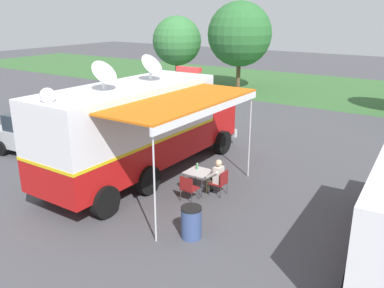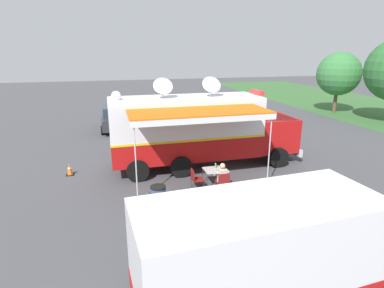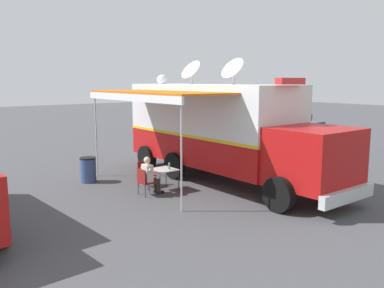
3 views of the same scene
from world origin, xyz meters
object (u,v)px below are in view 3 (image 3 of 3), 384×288
Objects in this scene: folding_chair_at_table at (145,180)px; folding_chair_beside_table at (146,172)px; traffic_cone at (142,149)px; car_behind_truck at (290,129)px; command_truck at (223,128)px; seated_responder at (150,175)px; car_far_corner at (296,141)px; folding_table at (163,171)px; water_bottle at (169,166)px; trash_bin at (88,170)px.

folding_chair_at_table and folding_chair_beside_table have the same top height.
traffic_cone is 0.14× the size of car_behind_truck.
folding_chair_at_table is (3.30, -0.02, -1.43)m from command_truck.
folding_chair_beside_table is (-0.64, -0.99, 0.00)m from folding_chair_at_table.
car_far_corner is at bearing -174.64° from seated_responder.
command_truck is at bearing 179.64° from seated_responder.
folding_table is 3.58× the size of water_bottle.
folding_chair_at_table is 8.65m from car_far_corner.
folding_chair_at_table is at bearing 5.24° from car_far_corner.
folding_table is 0.88× the size of trash_bin.
water_bottle is 0.05× the size of car_behind_truck.
folding_chair_beside_table is 1.10m from seated_responder.
seated_responder is 7.19m from traffic_cone.
folding_chair_at_table is at bearing 17.91° from car_behind_truck.
water_bottle is 1.00m from folding_chair_at_table.
seated_responder is at bearing -0.36° from command_truck.
folding_chair_at_table is at bearing 59.64° from traffic_cone.
traffic_cone is 8.75m from car_behind_truck.
folding_table is 0.92× the size of folding_chair_beside_table.
trash_bin is (0.88, -2.77, -0.20)m from seated_responder.
trash_bin is (1.49, -2.63, -0.22)m from folding_table.
folding_chair_beside_table is at bearing -122.76° from folding_chair_at_table.
folding_table is 0.18× the size of car_far_corner.
car_far_corner reaches higher than folding_chair_beside_table.
car_far_corner is at bearing 131.95° from traffic_cone.
trash_bin is at bearing -72.42° from seated_responder.
car_behind_truck is (-8.40, 2.37, 0.60)m from traffic_cone.
traffic_cone is at bearing -113.48° from water_bottle.
car_far_corner is (-7.81, -0.65, 0.21)m from folding_table.
folding_chair_beside_table is at bearing 14.27° from car_behind_truck.
command_truck is at bearing 24.07° from car_behind_truck.
folding_chair_beside_table is 2.22m from trash_bin.
seated_responder is at bearing 179.88° from folding_chair_at_table.
folding_table is 1.38× the size of traffic_cone.
car_behind_truck reaches higher than trash_bin.
trash_bin is at bearing -53.25° from folding_chair_beside_table.
traffic_cone is 0.13× the size of car_far_corner.
seated_responder reaches higher than folding_chair_at_table.
seated_responder is at bearing 13.21° from folding_table.
traffic_cone is (-3.49, -6.28, -0.37)m from seated_responder.
folding_chair_beside_table is (2.66, -1.01, -1.43)m from command_truck.
folding_table is 7.84m from car_far_corner.
car_behind_truck is at bearing -161.56° from folding_table.
command_truck is 6.52m from traffic_cone.
water_bottle is 0.25× the size of trash_bin.
traffic_cone is at bearing -48.05° from car_far_corner.
car_far_corner is (-5.31, -0.81, -1.07)m from command_truck.
trash_bin is at bearing -34.99° from command_truck.
folding_chair_beside_table is 0.21× the size of car_behind_truck.
folding_chair_beside_table reaches higher than traffic_cone.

